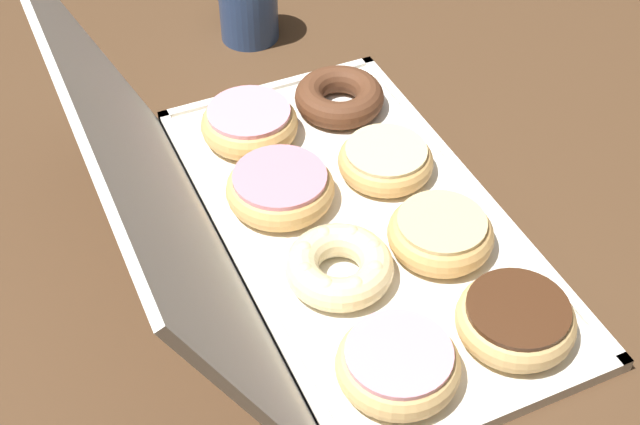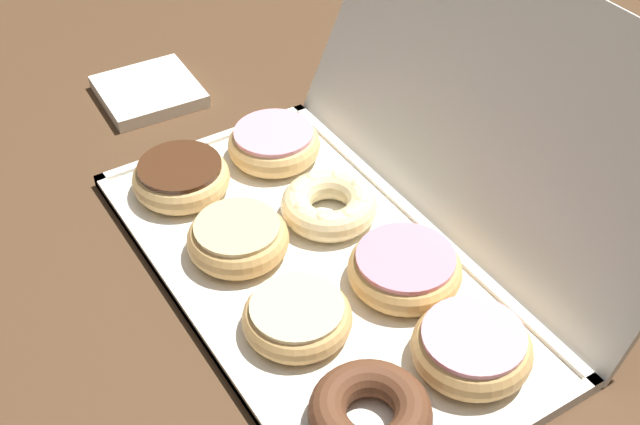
# 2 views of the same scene
# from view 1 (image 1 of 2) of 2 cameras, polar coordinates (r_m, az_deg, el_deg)

# --- Properties ---
(ground_plane) EXTENTS (3.00, 3.00, 0.00)m
(ground_plane) POSITION_cam_1_polar(r_m,az_deg,el_deg) (0.97, 2.69, -1.04)
(ground_plane) COLOR #4C331E
(donut_box) EXTENTS (0.55, 0.29, 0.01)m
(donut_box) POSITION_cam_1_polar(r_m,az_deg,el_deg) (0.97, 2.70, -0.82)
(donut_box) COLOR silver
(donut_box) RESTS_ON ground
(box_lid_open) EXTENTS (0.55, 0.13, 0.28)m
(box_lid_open) POSITION_cam_1_polar(r_m,az_deg,el_deg) (0.82, -10.40, 1.58)
(box_lid_open) COLOR silver
(box_lid_open) RESTS_ON ground
(chocolate_frosted_donut_0) EXTENTS (0.12, 0.12, 0.04)m
(chocolate_frosted_donut_0) POSITION_cam_1_polar(r_m,az_deg,el_deg) (0.87, 12.44, -6.70)
(chocolate_frosted_donut_0) COLOR #E5B770
(chocolate_frosted_donut_0) RESTS_ON donut_box
(glazed_ring_donut_1) EXTENTS (0.11, 0.11, 0.04)m
(glazed_ring_donut_1) POSITION_cam_1_polar(r_m,az_deg,el_deg) (0.93, 7.74, -1.32)
(glazed_ring_donut_1) COLOR tan
(glazed_ring_donut_1) RESTS_ON donut_box
(glazed_ring_donut_2) EXTENTS (0.11, 0.11, 0.03)m
(glazed_ring_donut_2) POSITION_cam_1_polar(r_m,az_deg,el_deg) (1.01, 4.23, 3.38)
(glazed_ring_donut_2) COLOR tan
(glazed_ring_donut_2) RESTS_ON donut_box
(chocolate_cake_ring_donut_3) EXTENTS (0.11, 0.11, 0.03)m
(chocolate_cake_ring_donut_3) POSITION_cam_1_polar(r_m,az_deg,el_deg) (1.11, 1.25, 7.41)
(chocolate_cake_ring_donut_3) COLOR #59331E
(chocolate_cake_ring_donut_3) RESTS_ON donut_box
(pink_frosted_donut_4) EXTENTS (0.11, 0.11, 0.04)m
(pink_frosted_donut_4) POSITION_cam_1_polar(r_m,az_deg,el_deg) (0.82, 5.02, -9.65)
(pink_frosted_donut_4) COLOR #E5B770
(pink_frosted_donut_4) RESTS_ON donut_box
(cruller_donut_5) EXTENTS (0.11, 0.11, 0.04)m
(cruller_donut_5) POSITION_cam_1_polar(r_m,az_deg,el_deg) (0.89, 1.24, -3.44)
(cruller_donut_5) COLOR beige
(cruller_donut_5) RESTS_ON donut_box
(pink_frosted_donut_6) EXTENTS (0.12, 0.12, 0.04)m
(pink_frosted_donut_6) POSITION_cam_1_polar(r_m,az_deg,el_deg) (0.97, -2.57, 1.60)
(pink_frosted_donut_6) COLOR tan
(pink_frosted_donut_6) RESTS_ON donut_box
(pink_frosted_donut_7) EXTENTS (0.12, 0.12, 0.04)m
(pink_frosted_donut_7) POSITION_cam_1_polar(r_m,az_deg,el_deg) (1.06, -4.54, 5.74)
(pink_frosted_donut_7) COLOR tan
(pink_frosted_donut_7) RESTS_ON donut_box
(coffee_mug) EXTENTS (0.10, 0.08, 0.10)m
(coffee_mug) POSITION_cam_1_polar(r_m,az_deg,el_deg) (1.25, -4.70, 13.40)
(coffee_mug) COLOR navy
(coffee_mug) RESTS_ON ground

